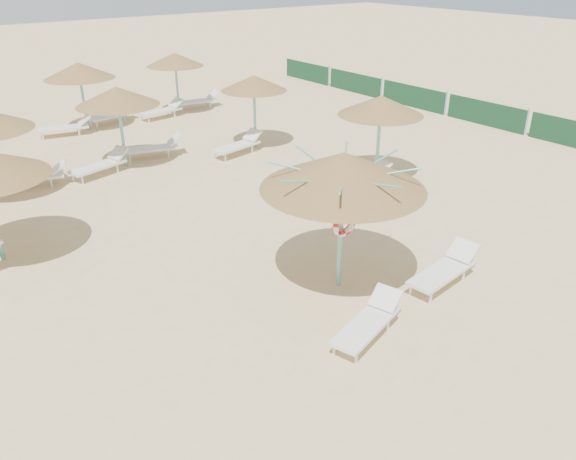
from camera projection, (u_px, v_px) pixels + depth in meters
ground at (328, 292)px, 12.04m from camera, size 120.00×120.00×0.00m
main_palapa at (343, 171)px, 11.17m from camera, size 3.38×3.38×3.03m
lounger_main_a at (369, 322)px, 10.52m from camera, size 1.93×1.06×0.67m
lounger_main_b at (445, 269)px, 12.24m from camera, size 2.06×0.85×0.73m
palapa_field at (108, 98)px, 18.33m from camera, size 14.48×14.10×2.72m
windbreak_fence at (414, 97)px, 26.55m from camera, size 0.08×19.84×1.10m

